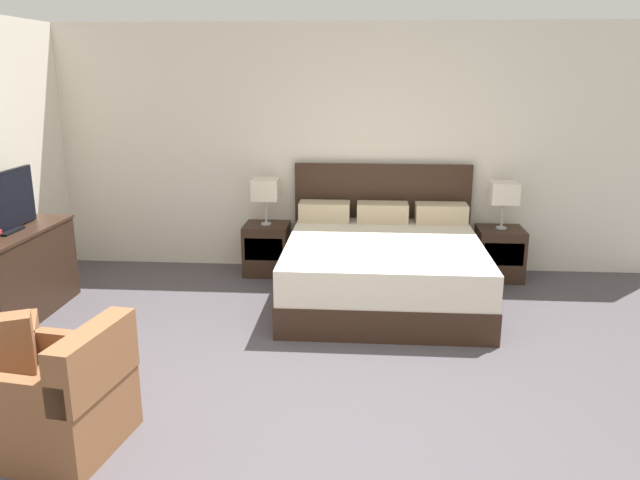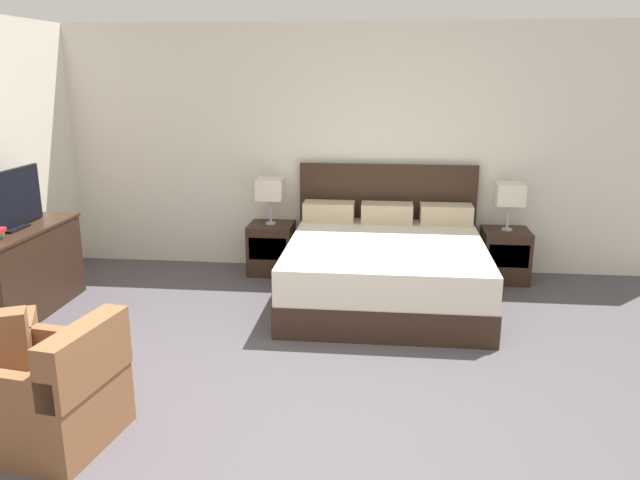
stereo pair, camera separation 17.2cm
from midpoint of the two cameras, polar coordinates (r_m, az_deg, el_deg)
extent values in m
plane|color=#4C474C|center=(3.72, -1.46, -19.63)|extent=(11.04, 11.04, 0.00)
cube|color=silver|center=(6.80, 2.69, 8.28)|extent=(7.26, 0.06, 2.63)
cube|color=#332116|center=(5.97, 6.77, -4.37)|extent=(1.82, 1.97, 0.28)
cube|color=beige|center=(5.88, 6.86, -1.66)|extent=(1.80, 1.95, 0.31)
cube|color=#332116|center=(6.82, 6.85, 2.00)|extent=(1.89, 0.05, 1.17)
cube|color=#C6B28E|center=(6.62, 1.57, 2.63)|extent=(0.53, 0.28, 0.20)
cube|color=#C6B28E|center=(6.60, 6.88, 2.49)|extent=(0.53, 0.28, 0.20)
cube|color=#C6B28E|center=(6.64, 12.18, 2.33)|extent=(0.53, 0.28, 0.20)
cube|color=#332116|center=(6.78, -3.74, -0.75)|extent=(0.47, 0.45, 0.54)
cube|color=black|center=(6.56, -4.08, -0.82)|extent=(0.40, 0.01, 0.24)
cube|color=#332116|center=(6.81, 17.23, -1.34)|extent=(0.47, 0.45, 0.54)
cube|color=black|center=(6.59, 17.62, -1.43)|extent=(0.40, 0.01, 0.24)
cylinder|color=#B7B7BC|center=(6.71, -3.78, 1.55)|extent=(0.11, 0.11, 0.02)
cylinder|color=#B7B7BC|center=(6.68, -3.80, 2.68)|extent=(0.02, 0.02, 0.25)
cube|color=beige|center=(6.63, -3.83, 4.68)|extent=(0.28, 0.28, 0.22)
cylinder|color=#B7B7BC|center=(6.74, 17.42, 0.94)|extent=(0.11, 0.11, 0.02)
cylinder|color=#B7B7BC|center=(6.71, 17.51, 2.07)|extent=(0.02, 0.02, 0.25)
cube|color=beige|center=(6.67, 17.67, 4.05)|extent=(0.28, 0.28, 0.22)
cube|color=#332116|center=(6.15, -25.04, -2.65)|extent=(0.52, 1.32, 0.79)
cube|color=#382419|center=(6.05, -25.44, 0.82)|extent=(0.54, 1.36, 0.02)
cube|color=black|center=(6.02, -25.62, 0.94)|extent=(0.18, 0.30, 0.02)
cube|color=black|center=(5.97, -25.90, 3.29)|extent=(0.04, 0.95, 0.51)
cube|color=black|center=(5.96, -25.73, 3.29)|extent=(0.01, 0.93, 0.49)
cube|color=brown|center=(4.42, -24.25, -7.95)|extent=(0.36, 0.60, 0.18)
cube|color=brown|center=(4.08, -22.21, -14.20)|extent=(0.77, 0.77, 0.40)
cube|color=brown|center=(3.76, -19.45, -9.97)|extent=(0.26, 0.70, 0.36)
cube|color=brown|center=(3.75, -25.39, -12.24)|extent=(0.63, 0.18, 0.18)
cube|color=brown|center=(4.16, -20.18, -8.93)|extent=(0.63, 0.18, 0.18)
camera|label=1|loc=(0.09, -89.06, 0.25)|focal=35.00mm
camera|label=2|loc=(0.09, 90.94, -0.25)|focal=35.00mm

